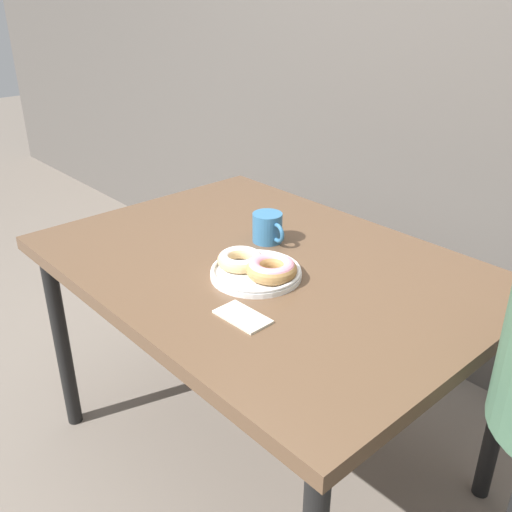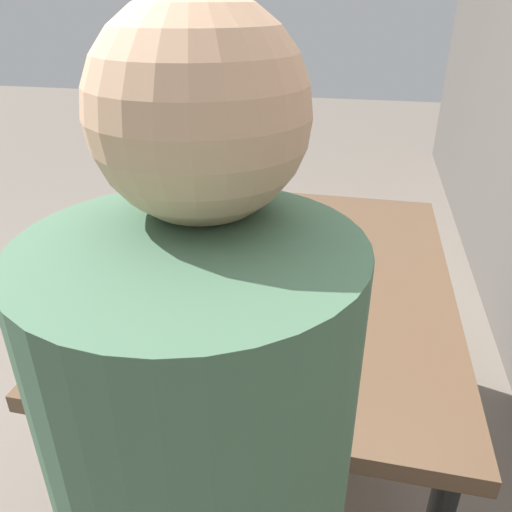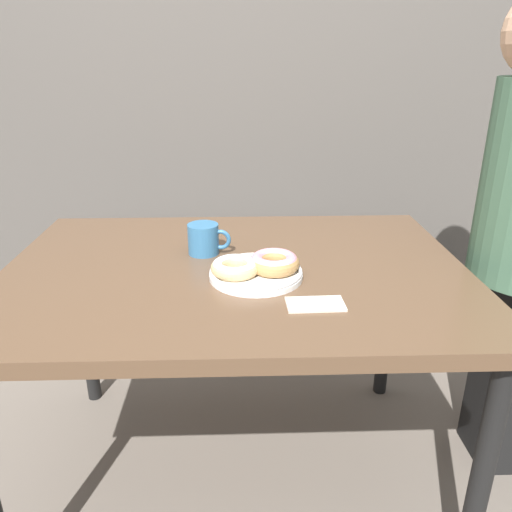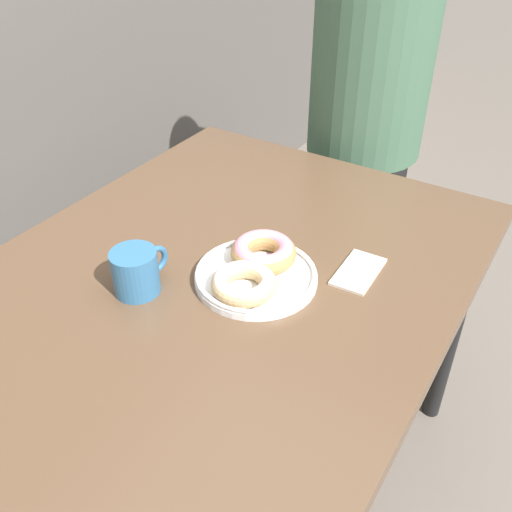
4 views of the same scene
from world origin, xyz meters
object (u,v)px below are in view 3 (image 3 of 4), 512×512
dining_table (236,288)px  coffee_mug (204,239)px  napkin (315,304)px  donut_plate (257,268)px

dining_table → coffee_mug: coffee_mug is taller
coffee_mug → dining_table: bearing=-47.9°
dining_table → napkin: (0.19, -0.24, 0.07)m
napkin → dining_table: bearing=128.0°
dining_table → napkin: bearing=-52.0°
donut_plate → coffee_mug: size_ratio=2.02×
donut_plate → napkin: size_ratio=1.86×
donut_plate → napkin: bearing=-51.5°
dining_table → donut_plate: size_ratio=4.97×
donut_plate → napkin: (0.13, -0.16, -0.02)m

